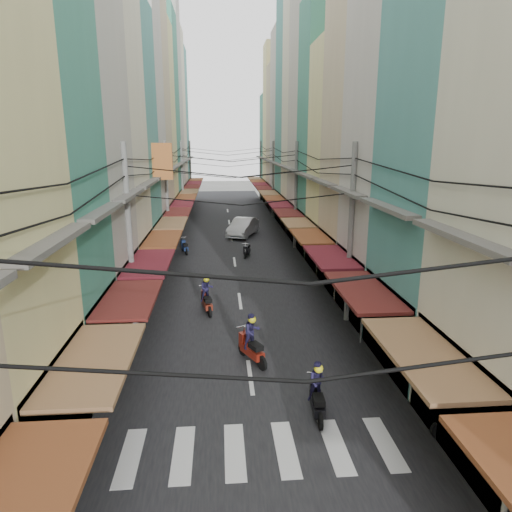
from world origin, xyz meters
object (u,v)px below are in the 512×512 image
market_umbrella (426,318)px  traffic_sign (363,296)px  white_car (243,236)px  bicycle (386,339)px

market_umbrella → traffic_sign: traffic_sign is taller
white_car → bicycle: bearing=-57.3°
bicycle → market_umbrella: bearing=162.2°
white_car → bicycle: white_car is taller
white_car → market_umbrella: 25.68m
bicycle → market_umbrella: size_ratio=0.67×
white_car → market_umbrella: (5.22, -25.05, 2.11)m
bicycle → traffic_sign: traffic_sign is taller
traffic_sign → white_car: bearing=99.4°
white_car → bicycle: 22.77m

